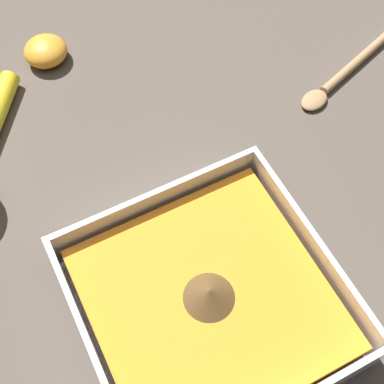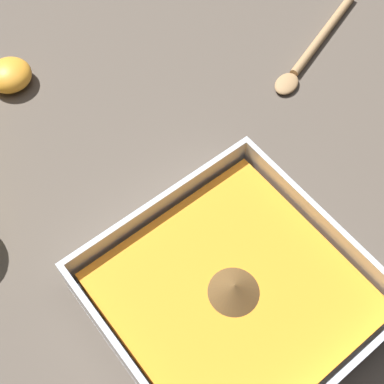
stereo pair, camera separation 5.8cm
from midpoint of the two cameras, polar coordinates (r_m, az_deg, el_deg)
name	(u,v)px [view 2 (the right image)]	position (r m, az deg, el deg)	size (l,w,h in m)	color
ground_plane	(237,325)	(0.56, 1.76, -14.26)	(4.00, 4.00, 0.00)	brown
square_dish	(232,299)	(0.54, 1.20, -11.60)	(0.24, 0.24, 0.06)	silver
lemon_half	(9,75)	(0.75, -21.06, 11.41)	(0.06, 0.06, 0.03)	orange
wooden_spoon	(314,48)	(0.77, 10.68, 14.75)	(0.09, 0.22, 0.01)	tan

